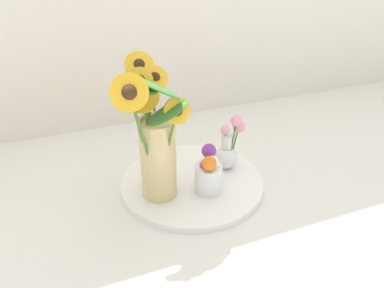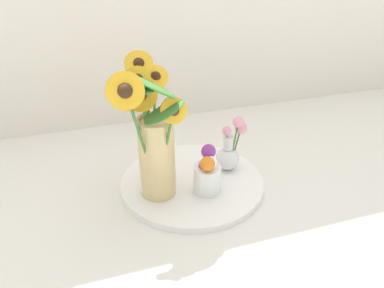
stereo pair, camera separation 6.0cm
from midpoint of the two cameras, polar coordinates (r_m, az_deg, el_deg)
The scene contains 5 objects.
ground_plane at distance 1.15m, azimuth -1.64°, elevation -7.25°, with size 6.00×6.00×0.00m, color silver.
serving_tray at distance 1.17m, azimuth -1.49°, elevation -5.90°, with size 0.44×0.44×0.02m.
mason_jar_sunflowers at distance 1.01m, azimuth -7.52°, elevation 0.60°, with size 0.20×0.21×0.41m.
vase_small_center at distance 1.08m, azimuth 0.95°, elevation -4.42°, with size 0.08×0.09×0.14m.
vase_bulb_right at distance 1.19m, azimuth 4.06°, elevation -0.82°, with size 0.10×0.07×0.18m.
Camera 1 is at (-0.33, -0.86, 0.69)m, focal length 35.00 mm.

